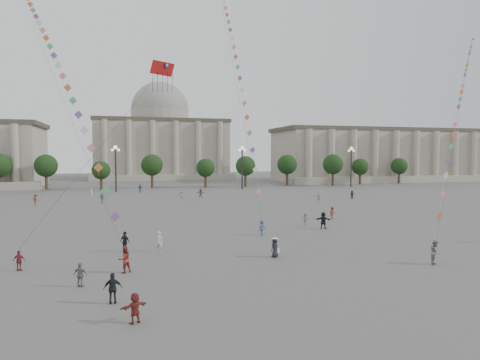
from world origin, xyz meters
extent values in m
plane|color=#595754|center=(0.00, 0.00, 0.00)|extent=(360.00, 360.00, 0.00)
cube|color=#9E9385|center=(75.00, 95.00, 8.00)|extent=(80.00, 22.00, 16.00)
cube|color=#474034|center=(75.00, 95.00, 16.60)|extent=(81.60, 22.44, 1.20)
cube|color=#9E9385|center=(75.00, 82.00, 1.00)|extent=(84.00, 4.00, 2.00)
cube|color=#9E9385|center=(0.00, 130.00, 10.00)|extent=(46.00, 30.00, 20.00)
cube|color=#474034|center=(0.00, 130.00, 20.60)|extent=(46.92, 30.60, 1.20)
cube|color=#9E9385|center=(0.00, 113.00, 1.00)|extent=(48.30, 4.00, 2.00)
cylinder|color=#9E9385|center=(0.00, 130.00, 22.50)|extent=(21.00, 21.00, 5.00)
sphere|color=gray|center=(0.00, 130.00, 25.00)|extent=(21.00, 21.00, 21.00)
cylinder|color=#36241B|center=(-30.00, 78.00, 1.76)|extent=(0.70, 0.70, 3.52)
sphere|color=black|center=(-30.00, 78.00, 5.44)|extent=(5.12, 5.12, 5.12)
cylinder|color=#36241B|center=(-18.00, 78.00, 1.76)|extent=(0.70, 0.70, 3.52)
sphere|color=black|center=(-18.00, 78.00, 5.44)|extent=(5.12, 5.12, 5.12)
cylinder|color=#36241B|center=(-6.00, 78.00, 1.76)|extent=(0.70, 0.70, 3.52)
sphere|color=black|center=(-6.00, 78.00, 5.44)|extent=(5.12, 5.12, 5.12)
cylinder|color=#36241B|center=(6.00, 78.00, 1.76)|extent=(0.70, 0.70, 3.52)
sphere|color=black|center=(6.00, 78.00, 5.44)|extent=(5.12, 5.12, 5.12)
cylinder|color=#36241B|center=(18.00, 78.00, 1.76)|extent=(0.70, 0.70, 3.52)
sphere|color=black|center=(18.00, 78.00, 5.44)|extent=(5.12, 5.12, 5.12)
cylinder|color=#36241B|center=(30.00, 78.00, 1.76)|extent=(0.70, 0.70, 3.52)
sphere|color=black|center=(30.00, 78.00, 5.44)|extent=(5.12, 5.12, 5.12)
cylinder|color=#36241B|center=(42.00, 78.00, 1.76)|extent=(0.70, 0.70, 3.52)
sphere|color=black|center=(42.00, 78.00, 5.44)|extent=(5.12, 5.12, 5.12)
cylinder|color=#36241B|center=(54.00, 78.00, 1.76)|extent=(0.70, 0.70, 3.52)
sphere|color=black|center=(54.00, 78.00, 5.44)|extent=(5.12, 5.12, 5.12)
cylinder|color=#36241B|center=(66.00, 78.00, 1.76)|extent=(0.70, 0.70, 3.52)
sphere|color=black|center=(66.00, 78.00, 5.44)|extent=(5.12, 5.12, 5.12)
cylinder|color=#262628|center=(-15.00, 70.00, 5.00)|extent=(0.36, 0.36, 10.00)
sphere|color=#FFE5B2|center=(-15.00, 70.00, 10.20)|extent=(0.90, 0.90, 0.90)
sphere|color=#FFE5B2|center=(-15.70, 70.00, 9.60)|extent=(0.60, 0.60, 0.60)
sphere|color=#FFE5B2|center=(-14.30, 70.00, 9.60)|extent=(0.60, 0.60, 0.60)
cylinder|color=#262628|center=(15.00, 70.00, 5.00)|extent=(0.36, 0.36, 10.00)
sphere|color=#FFE5B2|center=(15.00, 70.00, 10.20)|extent=(0.90, 0.90, 0.90)
sphere|color=#FFE5B2|center=(14.30, 70.00, 9.60)|extent=(0.60, 0.60, 0.60)
sphere|color=#FFE5B2|center=(15.70, 70.00, 9.60)|extent=(0.60, 0.60, 0.60)
cylinder|color=#262628|center=(45.00, 70.00, 5.00)|extent=(0.36, 0.36, 10.00)
sphere|color=#FFE5B2|center=(45.00, 70.00, 10.20)|extent=(0.90, 0.90, 0.90)
sphere|color=#FFE5B2|center=(44.30, 70.00, 9.60)|extent=(0.60, 0.60, 0.60)
sphere|color=#FFE5B2|center=(45.70, 70.00, 9.60)|extent=(0.60, 0.60, 0.60)
imported|color=#395880|center=(-9.72, 67.67, 0.95)|extent=(1.20, 0.95, 1.90)
imported|color=black|center=(8.84, 12.74, 0.97)|extent=(1.81, 1.47, 1.94)
imported|color=silver|center=(-2.65, 49.83, 0.78)|extent=(1.52, 0.94, 1.57)
imported|color=slate|center=(7.84, 15.51, 0.77)|extent=(1.02, 0.62, 1.53)
imported|color=beige|center=(20.57, 38.39, 0.85)|extent=(1.65, 0.85, 1.70)
imported|color=maroon|center=(13.57, 19.69, 0.81)|extent=(1.20, 0.99, 1.61)
imported|color=black|center=(29.40, 42.15, 0.80)|extent=(1.54, 1.07, 1.60)
imported|color=white|center=(-19.58, 59.45, 0.81)|extent=(0.68, 0.70, 1.62)
imported|color=slate|center=(1.46, 51.98, 0.91)|extent=(1.77, 0.87, 1.82)
imported|color=silver|center=(-10.25, 5.79, 0.90)|extent=(0.78, 0.68, 1.79)
imported|color=slate|center=(-17.00, 46.92, 0.91)|extent=(1.16, 0.87, 1.83)
imported|color=brown|center=(-27.65, 46.68, 0.97)|extent=(1.35, 1.42, 1.93)
imported|color=maroon|center=(-20.57, 2.21, 0.75)|extent=(0.95, 0.60, 1.50)
imported|color=black|center=(-13.12, 6.56, 0.89)|extent=(1.05, 1.05, 1.79)
imported|color=maroon|center=(-12.67, -10.00, 0.78)|extent=(1.49, 1.05, 1.55)
imported|color=slate|center=(-15.89, -3.01, 0.79)|extent=(1.00, 0.74, 1.57)
imported|color=black|center=(-13.81, -6.79, 0.88)|extent=(1.05, 0.46, 1.77)
imported|color=maroon|center=(-13.17, -0.30, 0.96)|extent=(1.16, 1.06, 1.92)
imported|color=#38577F|center=(0.82, 10.75, 0.82)|extent=(1.23, 1.09, 1.65)
imported|color=slate|center=(9.99, -4.14, 0.94)|extent=(1.14, 1.15, 1.87)
imported|color=black|center=(-1.17, 1.29, 0.83)|extent=(0.97, 0.89, 1.66)
cone|color=white|center=(-1.17, 1.29, 1.62)|extent=(0.52, 0.52, 0.14)
cylinder|color=white|center=(-1.17, 1.29, 1.56)|extent=(0.60, 0.60, 0.02)
cube|color=white|center=(-0.92, 1.14, 0.55)|extent=(0.22, 0.10, 0.35)
cube|color=#B01312|center=(-9.97, 4.00, 15.46)|extent=(2.11, 1.66, 1.02)
cube|color=#17802D|center=(-10.32, 3.96, 15.71)|extent=(0.40, 0.36, 0.34)
cube|color=#202AB0|center=(-9.62, 3.96, 15.71)|extent=(0.40, 0.36, 0.34)
sphere|color=yellow|center=(-10.32, 3.92, 15.71)|extent=(0.20, 0.20, 0.20)
sphere|color=yellow|center=(-9.62, 3.92, 15.71)|extent=(0.20, 0.20, 0.20)
cylinder|color=#3F3F3F|center=(-15.27, 3.10, 8.53)|extent=(0.02, 0.02, 17.55)
cylinder|color=#3F3F3F|center=(-22.31, 24.89, 21.22)|extent=(0.02, 0.02, 66.54)
cube|color=#7E4D9B|center=(-13.82, 1.50, 3.82)|extent=(0.76, 0.25, 0.76)
cube|color=#50AF69|center=(-14.47, 3.30, 5.69)|extent=(0.76, 0.25, 0.76)
cube|color=#D26431|center=(-15.13, 5.10, 7.41)|extent=(0.76, 0.25, 0.76)
cube|color=pink|center=(-15.78, 6.89, 9.05)|extent=(0.76, 0.25, 0.76)
cube|color=silver|center=(-16.43, 8.69, 10.62)|extent=(0.76, 0.25, 0.76)
cube|color=#7E4D9B|center=(-17.09, 10.49, 12.15)|extent=(0.76, 0.25, 0.76)
cube|color=#50AF69|center=(-17.74, 12.29, 13.64)|extent=(0.76, 0.25, 0.76)
cube|color=#D26431|center=(-18.39, 14.09, 15.10)|extent=(0.76, 0.25, 0.76)
cube|color=pink|center=(-19.04, 15.89, 16.53)|extent=(0.76, 0.25, 0.76)
cube|color=silver|center=(-19.70, 17.69, 17.94)|extent=(0.76, 0.25, 0.76)
cube|color=#7E4D9B|center=(-20.35, 19.49, 19.33)|extent=(0.76, 0.25, 0.76)
cube|color=#50AF69|center=(-21.00, 21.29, 20.70)|extent=(0.76, 0.25, 0.76)
cube|color=#D26431|center=(-21.66, 23.09, 22.05)|extent=(0.76, 0.25, 0.76)
cube|color=pink|center=(-22.31, 24.89, 23.38)|extent=(0.76, 0.25, 0.76)
cube|color=silver|center=(-22.96, 26.69, 24.71)|extent=(0.76, 0.25, 0.76)
cube|color=#7E4D9B|center=(-23.62, 28.48, 26.01)|extent=(0.76, 0.25, 0.76)
cube|color=#50AF69|center=(-24.27, 30.28, 27.31)|extent=(0.76, 0.25, 0.76)
cube|color=#D26431|center=(-24.92, 32.08, 28.60)|extent=(0.76, 0.25, 0.76)
cylinder|color=#3F3F3F|center=(3.24, 36.61, 28.09)|extent=(0.02, 0.02, 74.35)
cube|color=pink|center=(0.98, 12.48, 4.45)|extent=(0.76, 0.25, 0.76)
cube|color=silver|center=(1.14, 14.20, 6.82)|extent=(0.76, 0.25, 0.76)
cube|color=#7E4D9B|center=(1.30, 15.92, 9.01)|extent=(0.76, 0.25, 0.76)
cube|color=#50AF69|center=(1.46, 17.65, 11.09)|extent=(0.76, 0.25, 0.76)
cube|color=#D26431|center=(1.62, 19.37, 13.10)|extent=(0.76, 0.25, 0.76)
cube|color=pink|center=(1.79, 21.10, 15.04)|extent=(0.76, 0.25, 0.76)
cube|color=silver|center=(1.95, 22.82, 16.94)|extent=(0.76, 0.25, 0.76)
cube|color=#7E4D9B|center=(2.11, 24.54, 18.79)|extent=(0.76, 0.25, 0.76)
cube|color=#50AF69|center=(2.27, 26.27, 20.61)|extent=(0.76, 0.25, 0.76)
cube|color=#D26431|center=(2.43, 27.99, 22.41)|extent=(0.76, 0.25, 0.76)
cube|color=pink|center=(2.60, 29.71, 24.17)|extent=(0.76, 0.25, 0.76)
cube|color=silver|center=(2.76, 31.44, 25.91)|extent=(0.76, 0.25, 0.76)
cube|color=#7E4D9B|center=(2.92, 33.16, 27.63)|extent=(0.76, 0.25, 0.76)
cube|color=#50AF69|center=(3.08, 34.89, 29.33)|extent=(0.76, 0.25, 0.76)
cube|color=#D26431|center=(3.24, 36.61, 31.01)|extent=(0.76, 0.25, 0.76)
cube|color=pink|center=(3.41, 38.33, 32.67)|extent=(0.76, 0.25, 0.76)
cube|color=silver|center=(3.57, 40.06, 34.32)|extent=(0.76, 0.25, 0.76)
cylinder|color=#3F3F3F|center=(31.49, 17.09, 16.25)|extent=(0.02, 0.02, 67.25)
cube|color=#D26431|center=(11.79, -2.37, 3.48)|extent=(0.76, 0.25, 0.76)
cube|color=pink|center=(13.58, -0.60, 5.07)|extent=(0.76, 0.25, 0.76)
cube|color=silver|center=(15.37, 1.17, 6.54)|extent=(0.76, 0.25, 0.76)
cube|color=#7E4D9B|center=(17.16, 2.94, 7.93)|extent=(0.76, 0.25, 0.76)
cube|color=#50AF69|center=(18.95, 4.71, 9.28)|extent=(0.76, 0.25, 0.76)
cube|color=#D26431|center=(20.74, 6.48, 10.58)|extent=(0.76, 0.25, 0.76)
cube|color=pink|center=(22.54, 8.25, 11.85)|extent=(0.76, 0.25, 0.76)
cube|color=silver|center=(24.33, 10.01, 13.09)|extent=(0.76, 0.25, 0.76)
cube|color=#7E4D9B|center=(26.12, 11.78, 14.31)|extent=(0.76, 0.25, 0.76)
cube|color=#50AF69|center=(27.91, 13.55, 15.52)|extent=(0.76, 0.25, 0.76)
cube|color=#D26431|center=(29.70, 15.32, 16.70)|extent=(0.76, 0.25, 0.76)
cube|color=pink|center=(31.49, 17.09, 17.86)|extent=(0.76, 0.25, 0.76)
cube|color=silver|center=(33.29, 18.86, 19.02)|extent=(0.76, 0.25, 0.76)
cube|color=#7E4D9B|center=(35.08, 20.63, 20.16)|extent=(0.76, 0.25, 0.76)
cube|color=#50AF69|center=(36.87, 22.40, 21.28)|extent=(0.76, 0.25, 0.76)
cube|color=#D26431|center=(38.66, 24.17, 22.40)|extent=(0.76, 0.25, 0.76)
cube|color=pink|center=(40.45, 25.94, 23.50)|extent=(0.76, 0.25, 0.76)
cube|color=silver|center=(42.25, 27.71, 24.60)|extent=(0.76, 0.25, 0.76)
cube|color=#7E4D9B|center=(44.04, 29.48, 25.68)|extent=(0.76, 0.25, 0.76)
cube|color=#50AF69|center=(45.83, 31.25, 26.76)|extent=(0.76, 0.25, 0.76)
cube|color=#D26431|center=(47.62, 33.02, 27.83)|extent=(0.76, 0.25, 0.76)
cube|color=pink|center=(49.41, 34.79, 28.89)|extent=(0.76, 0.25, 0.76)
cube|color=silver|center=(51.20, 36.56, 29.95)|extent=(0.76, 0.25, 0.76)
cube|color=#7E4D9B|center=(53.00, 38.32, 31.00)|extent=(0.76, 0.25, 0.76)
camera|label=1|loc=(-13.07, -31.62, 8.42)|focal=32.00mm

